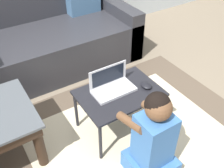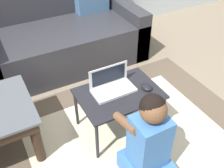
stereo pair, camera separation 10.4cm
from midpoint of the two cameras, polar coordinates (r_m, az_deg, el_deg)
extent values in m
plane|color=#7F705B|center=(2.16, 1.52, -10.34)|extent=(16.00, 16.00, 0.00)
cube|color=brown|center=(2.06, 6.11, -13.40)|extent=(2.03, 1.76, 0.01)
cube|color=beige|center=(2.06, 6.12, -13.32)|extent=(1.46, 1.27, 0.00)
cube|color=#2D2D33|center=(2.89, -9.74, 8.57)|extent=(1.67, 0.89, 0.42)
cube|color=#2D2D33|center=(3.14, 3.36, 12.90)|extent=(0.16, 0.89, 0.54)
cylinder|color=black|center=(1.89, -14.46, -12.06)|extent=(0.07, 0.07, 0.39)
cylinder|color=black|center=(2.23, -17.93, -3.64)|extent=(0.07, 0.07, 0.39)
cube|color=black|center=(1.94, 3.10, -2.13)|extent=(0.61, 0.43, 0.02)
cylinder|color=black|center=(1.86, -1.60, -12.54)|extent=(0.02, 0.02, 0.36)
cylinder|color=black|center=(2.08, 12.29, -6.57)|extent=(0.02, 0.02, 0.36)
cylinder|color=black|center=(2.10, -6.35, -5.40)|extent=(0.02, 0.02, 0.36)
cylinder|color=black|center=(2.30, 6.51, -0.80)|extent=(0.02, 0.02, 0.36)
cube|color=silver|center=(1.93, 1.92, -1.46)|extent=(0.31, 0.17, 0.02)
cube|color=silver|center=(1.92, 2.15, -1.45)|extent=(0.26, 0.10, 0.00)
cube|color=silver|center=(1.93, 0.77, 1.94)|extent=(0.31, 0.01, 0.16)
cube|color=black|center=(1.93, 0.83, 1.88)|extent=(0.27, 0.00, 0.13)
ellipsoid|color=black|center=(1.98, 9.07, -0.63)|extent=(0.08, 0.10, 0.03)
cube|color=#3D70B2|center=(1.89, 8.99, -17.31)|extent=(0.29, 0.30, 0.15)
cube|color=#3D70B2|center=(1.68, 9.88, -12.21)|extent=(0.21, 0.19, 0.38)
sphere|color=brown|center=(1.48, 10.99, -5.61)|extent=(0.16, 0.16, 0.16)
sphere|color=black|center=(1.48, 10.83, -4.98)|extent=(0.15, 0.15, 0.15)
cylinder|color=brown|center=(1.62, 4.95, -8.54)|extent=(0.06, 0.25, 0.13)
cylinder|color=brown|center=(1.71, 10.67, -6.08)|extent=(0.06, 0.25, 0.13)
camera|label=1|loc=(0.05, -88.44, 1.24)|focal=42.00mm
camera|label=2|loc=(0.05, 91.56, -1.24)|focal=42.00mm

